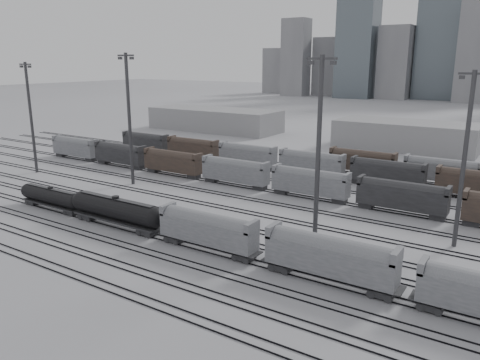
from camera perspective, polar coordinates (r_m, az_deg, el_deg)
The scene contains 15 objects.
ground at distance 68.74m, azimuth -9.14°, elevation -7.51°, with size 900.00×900.00×0.00m, color silver.
tracks at distance 81.68m, azimuth -0.93°, elevation -3.70°, with size 220.00×71.50×0.16m.
tank_car_a at distance 88.35m, azimuth -22.02°, elevation -1.91°, with size 15.73×2.62×3.89m.
tank_car_b at distance 75.77m, azimuth -14.83°, elevation -3.52°, with size 19.26×3.21×4.76m.
hopper_car_a at distance 64.09m, azimuth -3.97°, elevation -5.86°, with size 14.84×2.95×5.31m.
hopper_car_b at distance 55.91m, azimuth 10.91°, elevation -8.99°, with size 15.74×3.13×5.63m.
light_mast_a at distance 117.42m, azimuth -24.15°, elevation 7.21°, with size 4.02×0.64×25.12m.
light_mast_b at distance 99.16m, azimuth -13.35°, elevation 7.54°, with size 4.31×0.69×26.94m.
light_mast_c at distance 65.43m, azimuth 9.55°, elevation 4.02°, with size 4.19×0.67×26.16m.
light_mast_d at distance 69.67m, azimuth 25.70°, elevation 2.57°, with size 3.88×0.62×24.25m.
bg_string_near at distance 89.40m, azimuth 8.54°, elevation -0.45°, with size 151.00×3.00×5.60m.
bg_string_mid at distance 100.84m, azimuth 17.53°, elevation 0.73°, with size 151.00×3.00×5.60m.
warehouse_left at distance 176.88m, azimuth -3.12°, elevation 7.38°, with size 50.00×18.00×8.00m, color gray.
warehouse_mid at distance 147.38m, azimuth 19.58°, elevation 5.18°, with size 40.00×18.00×8.00m, color gray.
crane_left at distance 360.69m, azimuth 22.47°, elevation 18.41°, with size 42.00×1.80×100.00m.
Camera 1 is at (43.31, -46.97, 25.37)m, focal length 35.00 mm.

